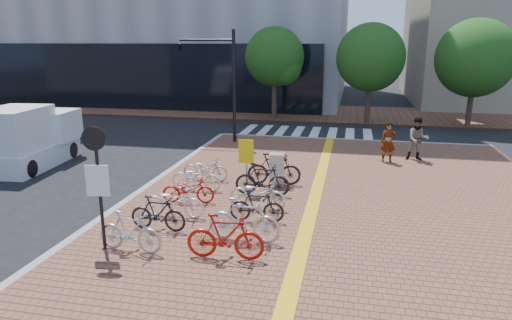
% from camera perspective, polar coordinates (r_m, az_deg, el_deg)
% --- Properties ---
extents(ground, '(120.00, 120.00, 0.00)m').
position_cam_1_polar(ground, '(13.49, -2.09, -7.92)').
color(ground, black).
rests_on(ground, ground).
extents(kerb_north, '(14.00, 0.25, 0.15)m').
position_cam_1_polar(kerb_north, '(24.61, 11.60, 2.39)').
color(kerb_north, gray).
rests_on(kerb_north, ground).
extents(far_sidewalk, '(70.00, 8.00, 0.15)m').
position_cam_1_polar(far_sidewalk, '(33.60, 6.67, 5.83)').
color(far_sidewalk, brown).
rests_on(far_sidewalk, ground).
extents(crosswalk, '(7.50, 4.00, 0.01)m').
position_cam_1_polar(crosswalk, '(26.70, 6.28, 3.40)').
color(crosswalk, silver).
rests_on(crosswalk, ground).
extents(street_trees, '(16.20, 4.60, 6.35)m').
position_cam_1_polar(street_trees, '(29.61, 16.19, 12.01)').
color(street_trees, '#38281E').
rests_on(street_trees, far_sidewalk).
extents(bike_0, '(1.75, 0.61, 1.03)m').
position_cam_1_polar(bike_0, '(11.67, -15.50, -8.62)').
color(bike_0, silver).
rests_on(bike_0, sidewalk).
extents(bike_1, '(1.64, 0.53, 0.97)m').
position_cam_1_polar(bike_1, '(12.76, -12.18, -6.53)').
color(bike_1, black).
rests_on(bike_1, sidewalk).
extents(bike_2, '(1.84, 0.68, 0.96)m').
position_cam_1_polar(bike_2, '(13.60, -10.21, -5.11)').
color(bike_2, white).
rests_on(bike_2, sidewalk).
extents(bike_3, '(1.73, 0.83, 0.87)m').
position_cam_1_polar(bike_3, '(14.70, -8.47, -3.70)').
color(bike_3, '#AD0F0C').
rests_on(bike_3, sidewalk).
extents(bike_4, '(1.78, 0.64, 0.93)m').
position_cam_1_polar(bike_4, '(15.90, -7.46, -2.14)').
color(bike_4, silver).
rests_on(bike_4, sidewalk).
extents(bike_5, '(1.72, 0.61, 0.90)m').
position_cam_1_polar(bike_5, '(16.97, -6.35, -1.07)').
color(bike_5, '#B3B3B8').
rests_on(bike_5, sidewalk).
extents(bike_6, '(1.90, 0.65, 1.12)m').
position_cam_1_polar(bike_6, '(10.90, -3.86, -9.55)').
color(bike_6, '#A3160B').
rests_on(bike_6, sidewalk).
extents(bike_7, '(1.96, 0.65, 1.16)m').
position_cam_1_polar(bike_7, '(11.80, -1.49, -7.48)').
color(bike_7, silver).
rests_on(bike_7, sidewalk).
extents(bike_8, '(1.60, 0.54, 0.95)m').
position_cam_1_polar(bike_8, '(13.05, 0.09, -5.76)').
color(bike_8, black).
rests_on(bike_8, sidewalk).
extents(bike_9, '(1.87, 0.82, 0.95)m').
position_cam_1_polar(bike_9, '(14.08, 0.22, -4.20)').
color(bike_9, silver).
rests_on(bike_9, sidewalk).
extents(bike_10, '(1.86, 0.59, 1.11)m').
position_cam_1_polar(bike_10, '(15.20, 0.80, -2.46)').
color(bike_10, black).
rests_on(bike_10, sidewalk).
extents(bike_11, '(1.97, 0.76, 1.16)m').
position_cam_1_polar(bike_11, '(16.34, 2.28, -1.15)').
color(bike_11, black).
rests_on(bike_11, sidewalk).
extents(pedestrian_a, '(0.64, 0.44, 1.72)m').
position_cam_1_polar(pedestrian_a, '(20.15, 16.20, 2.13)').
color(pedestrian_a, gray).
rests_on(pedestrian_a, sidewalk).
extents(pedestrian_b, '(0.91, 0.71, 1.86)m').
position_cam_1_polar(pedestrian_b, '(20.88, 19.56, 2.49)').
color(pedestrian_b, '#4D5562').
rests_on(pedestrian_b, sidewalk).
extents(utility_box, '(0.57, 0.45, 1.16)m').
position_cam_1_polar(utility_box, '(16.30, 2.59, -1.20)').
color(utility_box, silver).
rests_on(utility_box, sidewalk).
extents(yellow_sign, '(0.50, 0.14, 1.85)m').
position_cam_1_polar(yellow_sign, '(15.26, -1.22, 0.46)').
color(yellow_sign, '#B7B7BC').
rests_on(yellow_sign, sidewalk).
extents(notice_sign, '(0.57, 0.18, 3.11)m').
position_cam_1_polar(notice_sign, '(11.50, -19.21, -1.64)').
color(notice_sign, black).
rests_on(notice_sign, sidewalk).
extents(traffic_light_pole, '(3.00, 1.16, 5.58)m').
position_cam_1_polar(traffic_light_pole, '(23.42, -5.91, 11.71)').
color(traffic_light_pole, black).
rests_on(traffic_light_pole, sidewalk).
extents(box_truck, '(2.33, 4.63, 2.59)m').
position_cam_1_polar(box_truck, '(21.35, -26.40, 2.43)').
color(box_truck, white).
rests_on(box_truck, ground).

